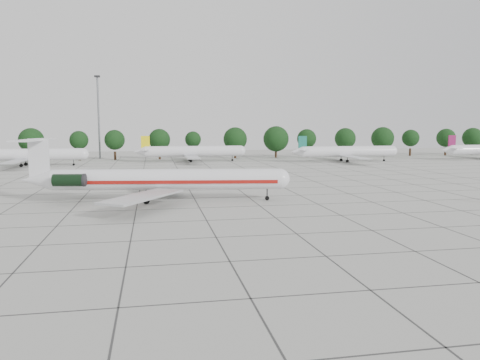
{
  "coord_description": "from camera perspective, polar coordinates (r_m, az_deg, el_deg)",
  "views": [
    {
      "loc": [
        -13.8,
        -59.34,
        10.81
      ],
      "look_at": [
        -2.66,
        0.16,
        3.5
      ],
      "focal_mm": 35.0,
      "sensor_mm": 36.0,
      "label": 1
    }
  ],
  "objects": [
    {
      "name": "ground",
      "position": [
        61.88,
        2.45,
        -3.18
      ],
      "size": [
        260.0,
        260.0,
        0.0
      ],
      "primitive_type": "plane",
      "color": "#ACADA5",
      "rests_on": "ground"
    },
    {
      "name": "bg_airliner_b",
      "position": [
        130.7,
        -24.6,
        2.8
      ],
      "size": [
        28.24,
        27.2,
        7.4
      ],
      "color": "silver",
      "rests_on": "ground"
    },
    {
      "name": "bg_airliner_d",
      "position": [
        136.23,
        12.92,
        3.39
      ],
      "size": [
        28.24,
        27.2,
        7.4
      ],
      "color": "silver",
      "rests_on": "ground"
    },
    {
      "name": "bg_airliner_c",
      "position": [
        134.15,
        -5.76,
        3.48
      ],
      "size": [
        28.24,
        27.2,
        7.4
      ],
      "color": "silver",
      "rests_on": "ground"
    },
    {
      "name": "main_airliner",
      "position": [
        66.4,
        -10.62,
        0.1
      ],
      "size": [
        37.23,
        29.1,
        8.77
      ],
      "rotation": [
        0.0,
        0.0,
        -0.14
      ],
      "color": "silver",
      "rests_on": "ground"
    },
    {
      "name": "tree_line",
      "position": [
        144.44,
        -9.79,
        4.87
      ],
      "size": [
        249.86,
        8.44,
        10.22
      ],
      "color": "#332114",
      "rests_on": "ground"
    },
    {
      "name": "floodlight_mast",
      "position": [
        152.25,
        -16.87,
        7.9
      ],
      "size": [
        1.6,
        1.6,
        25.45
      ],
      "color": "slate",
      "rests_on": "ground"
    },
    {
      "name": "apron_joints",
      "position": [
        76.38,
        -0.09,
        -1.24
      ],
      "size": [
        170.0,
        170.0,
        0.02
      ],
      "primitive_type": "cube",
      "color": "#383838",
      "rests_on": "ground"
    }
  ]
}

